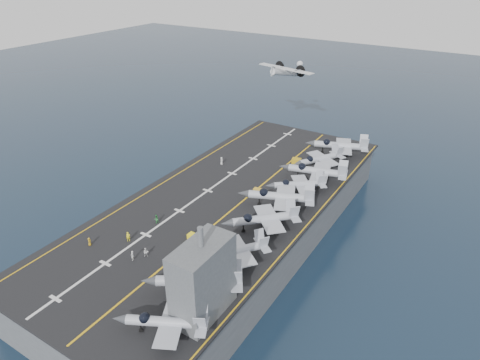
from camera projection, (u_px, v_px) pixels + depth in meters
The scene contains 27 objects.
ground at pixel (231, 237), 97.66m from camera, with size 500.00×500.00×0.00m, color #142135.
hull at pixel (231, 219), 95.32m from camera, with size 36.00×90.00×10.00m, color #56595E.
flight_deck at pixel (230, 199), 92.89m from camera, with size 38.00×92.00×0.40m, color black.
foul_line at pixel (242, 202), 91.38m from camera, with size 0.35×90.00×0.02m, color gold.
landing_centerline at pixel (208, 191), 95.59m from camera, with size 0.50×90.00×0.02m, color silver.
deck_edge_port at pixel (170, 179), 100.74m from camera, with size 0.25×90.00×0.02m, color gold.
deck_edge_stbd at pixel (309, 223), 84.13m from camera, with size 0.25×90.00×0.02m, color gold.
island_superstructure at pixel (202, 272), 59.78m from camera, with size 5.00×10.00×15.00m, color #56595E, non-canonical shape.
fighter_jet_0 at pixel (166, 321), 58.56m from camera, with size 16.03×14.08×4.66m, color #A1A9B1, non-canonical shape.
fighter_jet_1 at pixel (199, 280), 65.47m from camera, with size 18.80×17.24×5.43m, color #9199A2, non-canonical shape.
fighter_jet_2 at pixel (235, 250), 72.49m from camera, with size 15.41×16.26×4.71m, color gray, non-canonical shape.
fighter_jet_3 at pixel (265, 218), 80.98m from camera, with size 17.75×17.71×5.22m, color gray, non-canonical shape.
fighter_jet_4 at pixel (281, 196), 88.07m from camera, with size 18.82×15.94×5.54m, color #98A0A8, non-canonical shape.
fighter_jet_5 at pixel (299, 184), 93.72m from camera, with size 15.93×15.20×4.62m, color #8D949B, non-canonical shape.
fighter_jet_6 at pixel (317, 170), 98.44m from camera, with size 17.93×14.18×5.48m, color gray, non-canonical shape.
fighter_jet_7 at pixel (320, 158), 105.05m from camera, with size 15.43×16.98×4.91m, color #90979E, non-canonical shape.
fighter_jet_8 at pixel (340, 145), 111.47m from camera, with size 18.87×15.72×5.60m, color #9DA6AD, non-canonical shape.
tow_cart_a at pixel (193, 237), 78.90m from camera, with size 2.04×1.38×1.19m, color yellow, non-canonical shape.
tow_cart_b at pixel (258, 191), 94.43m from camera, with size 1.96×1.41×1.09m, color gold, non-canonical shape.
tow_cart_c at pixel (296, 161), 107.81m from camera, with size 2.47×1.86×1.33m, color gold, non-canonical shape.
crew_0 at pixel (89, 242), 77.36m from camera, with size 1.09×1.14×1.59m, color gold.
crew_1 at pixel (128, 237), 78.43m from camera, with size 1.37×1.34×1.92m, color yellow.
crew_2 at pixel (156, 219), 83.77m from camera, with size 1.06×1.28×1.81m, color green.
crew_5 at pixel (222, 161), 107.04m from camera, with size 1.31×1.44×2.00m, color silver.
crew_6 at pixel (132, 256), 73.49m from camera, with size 1.01×1.29×1.91m, color silver.
crew_7 at pixel (146, 252), 74.44m from camera, with size 1.25×1.12×1.74m, color white.
transport_plane at pixel (285, 72), 133.56m from camera, with size 22.55×17.59×4.76m, color #BBBEC0, non-canonical shape.
Camera 1 is at (44.24, -66.92, 57.25)m, focal length 32.00 mm.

